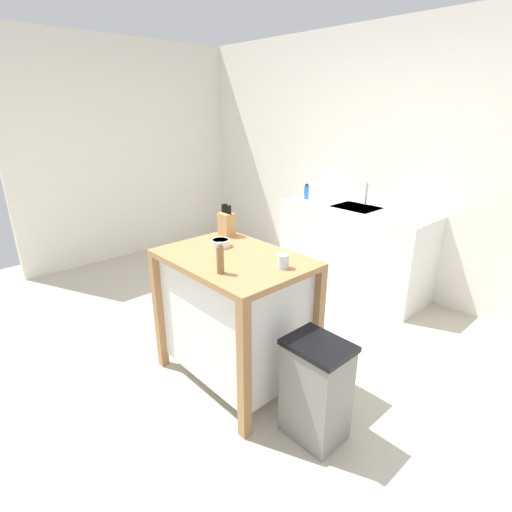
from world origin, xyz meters
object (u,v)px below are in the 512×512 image
(kitchen_island, at_px, (235,312))
(trash_bin, at_px, (316,390))
(pepper_grinder, at_px, (220,258))
(bowl_ceramic_small, at_px, (220,243))
(drinking_cup, at_px, (283,261))
(sink_faucet, at_px, (366,194))
(knife_block, at_px, (227,223))
(bottle_hand_soap, at_px, (306,192))

(kitchen_island, xyz_separation_m, trash_bin, (0.74, -0.01, -0.20))
(pepper_grinder, relative_size, trash_bin, 0.31)
(bowl_ceramic_small, distance_m, drinking_cup, 0.56)
(drinking_cup, xyz_separation_m, sink_faucet, (-0.67, 1.93, 0.03))
(kitchen_island, xyz_separation_m, bowl_ceramic_small, (-0.21, 0.06, 0.44))
(knife_block, relative_size, sink_faucet, 1.10)
(kitchen_island, height_order, sink_faucet, sink_faucet)
(drinking_cup, distance_m, bottle_hand_soap, 2.11)
(bowl_ceramic_small, relative_size, trash_bin, 0.21)
(kitchen_island, bearing_deg, bottle_hand_soap, 117.01)
(drinking_cup, xyz_separation_m, pepper_grinder, (-0.19, -0.32, 0.05))
(knife_block, xyz_separation_m, drinking_cup, (0.73, -0.16, -0.05))
(sink_faucet, bearing_deg, trash_bin, -62.64)
(sink_faucet, bearing_deg, drinking_cup, -70.80)
(pepper_grinder, distance_m, bottle_hand_soap, 2.28)
(pepper_grinder, bearing_deg, bottle_hand_soap, 118.05)
(knife_block, bearing_deg, sink_faucet, 88.03)
(bowl_ceramic_small, xyz_separation_m, pepper_grinder, (0.37, -0.29, 0.06))
(drinking_cup, bearing_deg, pepper_grinder, -120.47)
(pepper_grinder, distance_m, sink_faucet, 2.30)
(kitchen_island, height_order, bottle_hand_soap, bottle_hand_soap)
(bowl_ceramic_small, bearing_deg, kitchen_island, -15.27)
(knife_block, height_order, pepper_grinder, knife_block)
(trash_bin, bearing_deg, pepper_grinder, -159.37)
(kitchen_island, distance_m, trash_bin, 0.76)
(drinking_cup, bearing_deg, kitchen_island, -165.14)
(kitchen_island, relative_size, bowl_ceramic_small, 7.39)
(kitchen_island, relative_size, trash_bin, 1.58)
(kitchen_island, bearing_deg, knife_block, 146.45)
(bowl_ceramic_small, relative_size, drinking_cup, 1.56)
(kitchen_island, bearing_deg, drinking_cup, 14.86)
(kitchen_island, height_order, trash_bin, kitchen_island)
(pepper_grinder, xyz_separation_m, trash_bin, (0.57, 0.22, -0.70))
(knife_block, bearing_deg, bottle_hand_soap, 109.13)
(trash_bin, distance_m, sink_faucet, 2.39)
(kitchen_island, bearing_deg, trash_bin, -1.12)
(bowl_ceramic_small, height_order, sink_faucet, sink_faucet)
(bowl_ceramic_small, xyz_separation_m, trash_bin, (0.94, -0.07, -0.64))
(trash_bin, bearing_deg, bowl_ceramic_small, 175.71)
(pepper_grinder, distance_m, trash_bin, 0.93)
(bowl_ceramic_small, height_order, pepper_grinder, pepper_grinder)
(knife_block, relative_size, trash_bin, 0.38)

